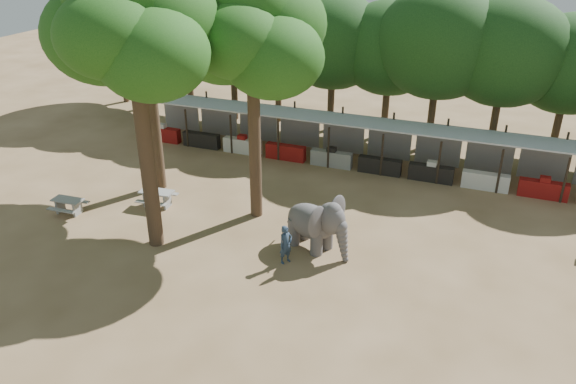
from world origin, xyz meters
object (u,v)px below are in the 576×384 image
(picnic_table_near, at_px, (68,204))
(picnic_table_far, at_px, (157,196))
(yard_tree_center, at_px, (131,26))
(yard_tree_left, at_px, (143,27))
(elephant, at_px, (318,223))
(yard_tree_back, at_px, (251,32))
(handler, at_px, (286,245))

(picnic_table_near, bearing_deg, picnic_table_far, 28.17)
(yard_tree_center, height_order, picnic_table_far, yard_tree_center)
(yard_tree_center, xyz_separation_m, picnic_table_near, (-5.34, 0.68, -8.72))
(yard_tree_left, height_order, picnic_table_far, yard_tree_left)
(elephant, relative_size, picnic_table_near, 2.13)
(yard_tree_center, bearing_deg, picnic_table_far, 121.90)
(picnic_table_near, distance_m, picnic_table_far, 4.17)
(yard_tree_back, height_order, picnic_table_far, yard_tree_back)
(handler, xyz_separation_m, picnic_table_near, (-11.29, 0.24, -0.35))
(elephant, distance_m, handler, 1.75)
(yard_tree_back, height_order, picnic_table_near, yard_tree_back)
(picnic_table_near, bearing_deg, elephant, 2.53)
(handler, relative_size, picnic_table_near, 1.08)
(picnic_table_far, bearing_deg, yard_tree_back, 8.56)
(yard_tree_back, distance_m, picnic_table_near, 12.06)
(yard_tree_center, bearing_deg, yard_tree_left, 120.96)
(yard_tree_left, height_order, yard_tree_back, yard_tree_back)
(yard_tree_center, xyz_separation_m, picnic_table_far, (-1.78, 2.85, -8.67))
(yard_tree_back, bearing_deg, elephant, -28.78)
(yard_tree_center, relative_size, yard_tree_back, 1.06)
(yard_tree_back, relative_size, picnic_table_near, 7.30)
(handler, xyz_separation_m, picnic_table_far, (-7.73, 2.42, -0.30))
(yard_tree_left, distance_m, handler, 12.46)
(elephant, bearing_deg, yard_tree_left, -176.84)
(yard_tree_center, bearing_deg, yard_tree_back, 53.14)
(yard_tree_back, bearing_deg, picnic_table_far, -166.49)
(elephant, xyz_separation_m, handler, (-0.87, -1.46, -0.39))
(yard_tree_left, bearing_deg, picnic_table_near, -118.43)
(yard_tree_center, relative_size, picnic_table_near, 7.74)
(picnic_table_near, bearing_deg, yard_tree_center, -10.49)
(picnic_table_near, xyz_separation_m, picnic_table_far, (3.56, 2.17, 0.05))
(yard_tree_back, bearing_deg, yard_tree_left, 170.54)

